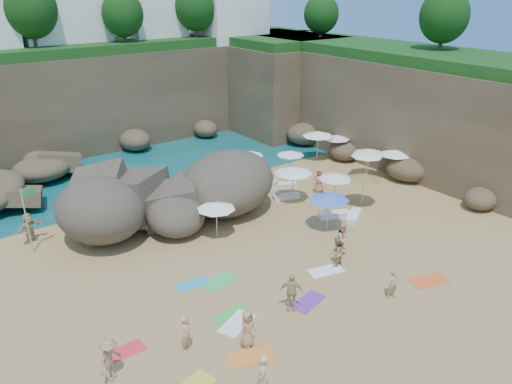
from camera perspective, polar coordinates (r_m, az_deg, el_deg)
ground at (r=27.29m, az=0.38°, el=-6.83°), size 120.00×120.00×0.00m
seawater at (r=52.72m, az=-19.74°, el=6.72°), size 120.00×120.00×0.00m
cliff_back at (r=47.79m, az=-16.19°, el=10.54°), size 44.00×8.00×8.00m
cliff_right at (r=43.83m, az=14.31°, el=9.67°), size 8.00×30.00×8.00m
cliff_corner at (r=50.82m, az=2.22°, el=12.11°), size 10.00×12.00×8.00m
clifftop_buildings at (r=47.96m, az=-16.43°, el=19.34°), size 28.48×9.48×7.00m
clifftop_trees at (r=42.95m, az=-10.83°, el=19.52°), size 35.60×23.82×4.40m
rock_outcrop at (r=31.24m, az=-10.35°, el=-3.17°), size 10.70×9.25×3.62m
flag_pole at (r=28.78m, az=-24.65°, el=-2.09°), size 0.71×0.30×3.76m
parasol_0 at (r=36.72m, az=-0.86°, el=4.43°), size 2.17×2.17×2.05m
parasol_1 at (r=37.21m, az=3.95°, el=4.46°), size 2.06×2.06×1.95m
parasol_2 at (r=40.81m, az=7.12°, el=6.63°), size 2.54×2.54×2.40m
parasol_3 at (r=41.26m, az=9.21°, el=6.22°), size 2.16×2.16×2.04m
parasol_4 at (r=37.63m, az=12.84°, el=4.56°), size 2.36×2.36×2.23m
parasol_5 at (r=28.10m, az=-4.59°, el=-1.62°), size 2.20×2.20×2.08m
parasol_6 at (r=32.73m, az=12.26°, el=1.68°), size 2.27×2.27×2.14m
parasol_7 at (r=37.13m, az=12.57°, el=4.25°), size 2.30×2.30×2.17m
parasol_8 at (r=32.53m, az=9.10°, el=1.79°), size 2.27×2.27×2.15m
parasol_9 at (r=32.55m, az=4.28°, el=2.48°), size 2.54×2.54×2.40m
parasol_10 at (r=29.05m, az=8.34°, el=-0.57°), size 2.40×2.40×2.27m
parasol_11 at (r=38.03m, az=15.65°, el=4.37°), size 2.28×2.28×2.16m
lounger_0 at (r=33.44m, az=-8.33°, el=-0.99°), size 1.65×1.02×0.24m
lounger_1 at (r=33.72m, az=3.48°, el=-0.53°), size 1.92×1.13×0.28m
lounger_2 at (r=34.98m, az=-1.04°, el=0.41°), size 1.92×0.82×0.29m
lounger_3 at (r=31.46m, az=8.97°, el=-2.56°), size 2.09×1.27×0.31m
lounger_4 at (r=35.65m, az=3.15°, el=0.82°), size 1.90×1.53×0.29m
lounger_5 at (r=31.55m, az=11.15°, el=-2.66°), size 1.99×1.57×0.30m
towel_2 at (r=20.54m, az=-0.56°, el=-18.32°), size 2.06×1.52×0.03m
towel_3 at (r=22.62m, az=-2.77°, el=-13.86°), size 1.76×1.05×0.03m
towel_5 at (r=22.16m, az=-2.17°, el=-14.75°), size 2.00×1.54×0.03m
towel_6 at (r=23.52m, az=6.00°, el=-12.35°), size 1.91×1.28×0.03m
towel_7 at (r=21.44m, az=-14.75°, el=-17.15°), size 1.56×0.79×0.03m
towel_8 at (r=24.76m, az=-7.23°, el=-10.42°), size 1.65×1.00×0.03m
towel_10 at (r=26.24m, az=19.17°, el=-9.56°), size 2.08×1.46×0.03m
towel_11 at (r=24.84m, az=-4.11°, el=-10.15°), size 1.94×1.27×0.03m
towel_13 at (r=25.86m, az=8.00°, el=-8.88°), size 1.93×1.27×0.03m
person_stand_0 at (r=20.54m, az=-8.00°, el=-15.72°), size 0.69×0.60×1.60m
person_stand_1 at (r=25.97m, az=9.14°, el=-6.77°), size 0.88×0.74×1.63m
person_stand_2 at (r=34.90m, az=-16.57°, el=0.58°), size 1.11×1.05×1.68m
person_stand_3 at (r=31.31m, az=-1.24°, el=-0.93°), size 0.88×1.12×1.77m
person_stand_4 at (r=34.57m, az=7.22°, el=1.26°), size 0.94×0.95×1.77m
person_stand_5 at (r=30.61m, az=-24.50°, el=-3.73°), size 1.69×1.09×1.77m
person_stand_6 at (r=18.32m, az=0.72°, el=-20.48°), size 0.80×0.85×1.94m
person_lie_0 at (r=20.26m, az=-16.15°, el=-19.32°), size 1.84×2.06×0.46m
person_lie_1 at (r=22.89m, az=4.00°, el=-12.76°), size 1.98×2.02×0.44m
person_lie_2 at (r=20.93m, az=-0.98°, el=-16.67°), size 1.12×1.74×0.43m
person_lie_4 at (r=24.42m, az=15.22°, el=-11.22°), size 0.85×1.53×0.35m
person_lie_5 at (r=27.20m, az=9.85°, el=-6.47°), size 0.97×1.89×0.70m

